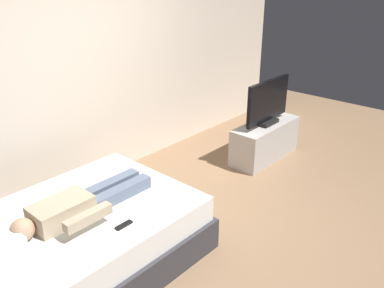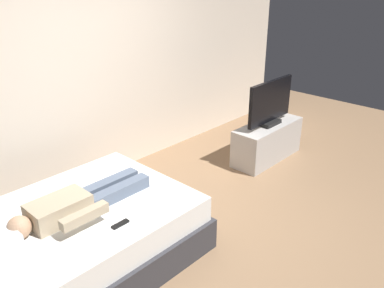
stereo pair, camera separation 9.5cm
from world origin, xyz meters
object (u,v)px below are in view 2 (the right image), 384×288
bed (74,240)px  tv_stand (267,142)px  tv (270,104)px  person (74,205)px  remote (120,224)px

bed → tv_stand: (2.95, -0.00, -0.01)m
tv_stand → tv: (-0.00, -0.00, 0.53)m
bed → tv: size_ratio=2.34×
person → tv: tv is taller
person → remote: person is taller
person → tv: (2.92, 0.03, 0.16)m
person → tv_stand: size_ratio=1.15×
tv → tv_stand: bearing=14.0°
remote → tv: 2.81m
bed → person: 0.36m
tv → person: bearing=-179.5°
remote → tv: size_ratio=0.17×
bed → tv_stand: bearing=-0.1°
remote → tv: tv is taller
person → tv: 2.93m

